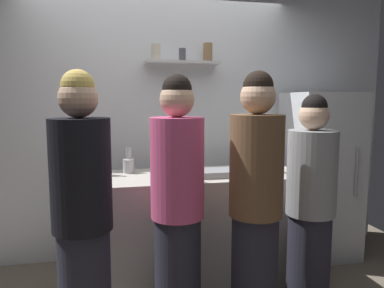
# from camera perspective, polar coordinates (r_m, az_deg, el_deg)

# --- Properties ---
(back_wall_assembly) EXTENTS (4.80, 0.32, 2.60)m
(back_wall_assembly) POSITION_cam_1_polar(r_m,az_deg,el_deg) (3.64, -5.21, 3.12)
(back_wall_assembly) COLOR white
(back_wall_assembly) RESTS_ON ground
(refrigerator) EXTENTS (0.64, 0.63, 1.61)m
(refrigerator) POSITION_cam_1_polar(r_m,az_deg,el_deg) (3.84, 19.25, -4.55)
(refrigerator) COLOR silver
(refrigerator) RESTS_ON ground
(counter) EXTENTS (1.83, 0.67, 0.94)m
(counter) POSITION_cam_1_polar(r_m,az_deg,el_deg) (3.13, 0.00, -13.17)
(counter) COLOR #B7B2A8
(counter) RESTS_ON ground
(baking_pan) EXTENTS (0.34, 0.24, 0.05)m
(baking_pan) POSITION_cam_1_polar(r_m,az_deg,el_deg) (2.95, 4.41, -4.48)
(baking_pan) COLOR gray
(baking_pan) RESTS_ON counter
(utensil_holder) EXTENTS (0.09, 0.09, 0.22)m
(utensil_holder) POSITION_cam_1_polar(r_m,az_deg,el_deg) (3.10, -9.83, -3.36)
(utensil_holder) COLOR #B2B2B7
(utensil_holder) RESTS_ON counter
(wine_bottle_pale_glass) EXTENTS (0.08, 0.08, 0.32)m
(wine_bottle_pale_glass) POSITION_cam_1_polar(r_m,az_deg,el_deg) (3.05, -14.57, -2.41)
(wine_bottle_pale_glass) COLOR #B2BFB2
(wine_bottle_pale_glass) RESTS_ON counter
(wine_bottle_green_glass) EXTENTS (0.08, 0.08, 0.27)m
(wine_bottle_green_glass) POSITION_cam_1_polar(r_m,az_deg,el_deg) (2.93, -2.87, -2.96)
(wine_bottle_green_glass) COLOR #19471E
(wine_bottle_green_glass) RESTS_ON counter
(wine_bottle_amber_glass) EXTENTS (0.07, 0.07, 0.30)m
(wine_bottle_amber_glass) POSITION_cam_1_polar(r_m,az_deg,el_deg) (2.70, -0.91, -3.77)
(wine_bottle_amber_glass) COLOR #472814
(wine_bottle_amber_glass) RESTS_ON counter
(water_bottle_plastic) EXTENTS (0.09, 0.09, 0.25)m
(water_bottle_plastic) POSITION_cam_1_polar(r_m,az_deg,el_deg) (3.14, 11.02, -2.29)
(water_bottle_plastic) COLOR silver
(water_bottle_plastic) RESTS_ON counter
(person_grey_hoodie) EXTENTS (0.34, 0.34, 1.58)m
(person_grey_hoodie) POSITION_cam_1_polar(r_m,az_deg,el_deg) (2.74, 17.90, -9.70)
(person_grey_hoodie) COLOR #262633
(person_grey_hoodie) RESTS_ON ground
(person_blonde) EXTENTS (0.34, 0.34, 1.71)m
(person_blonde) POSITION_cam_1_polar(r_m,az_deg,el_deg) (2.23, -16.63, -11.52)
(person_blonde) COLOR #262633
(person_blonde) RESTS_ON ground
(person_pink_top) EXTENTS (0.34, 0.34, 1.70)m
(person_pink_top) POSITION_cam_1_polar(r_m,az_deg,el_deg) (2.37, -2.27, -10.22)
(person_pink_top) COLOR #262633
(person_pink_top) RESTS_ON ground
(person_brown_jacket) EXTENTS (0.34, 0.34, 1.72)m
(person_brown_jacket) POSITION_cam_1_polar(r_m,az_deg,el_deg) (2.40, 9.85, -9.81)
(person_brown_jacket) COLOR #262633
(person_brown_jacket) RESTS_ON ground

